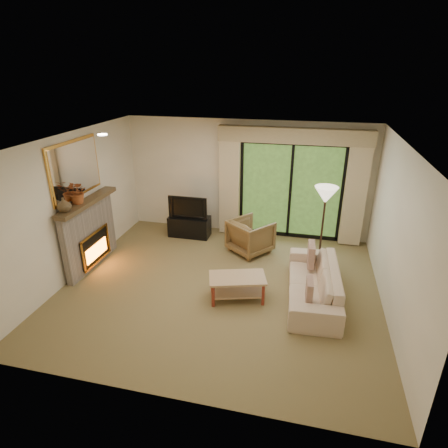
% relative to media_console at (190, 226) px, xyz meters
% --- Properties ---
extents(floor, '(5.50, 5.50, 0.00)m').
position_rel_media_console_xyz_m(floor, '(1.21, -1.95, -0.23)').
color(floor, olive).
rests_on(floor, ground).
extents(ceiling, '(5.50, 5.50, 0.00)m').
position_rel_media_console_xyz_m(ceiling, '(1.21, -1.95, 2.37)').
color(ceiling, silver).
rests_on(ceiling, ground).
extents(wall_back, '(5.00, 0.00, 5.00)m').
position_rel_media_console_xyz_m(wall_back, '(1.21, 0.55, 1.07)').
color(wall_back, beige).
rests_on(wall_back, ground).
extents(wall_front, '(5.00, 0.00, 5.00)m').
position_rel_media_console_xyz_m(wall_front, '(1.21, -4.45, 1.07)').
color(wall_front, beige).
rests_on(wall_front, ground).
extents(wall_left, '(0.00, 5.00, 5.00)m').
position_rel_media_console_xyz_m(wall_left, '(-1.54, -1.95, 1.07)').
color(wall_left, beige).
rests_on(wall_left, ground).
extents(wall_right, '(0.00, 5.00, 5.00)m').
position_rel_media_console_xyz_m(wall_right, '(3.96, -1.95, 1.07)').
color(wall_right, beige).
rests_on(wall_right, ground).
extents(fireplace, '(0.24, 1.70, 1.37)m').
position_rel_media_console_xyz_m(fireplace, '(-1.42, -1.75, 0.45)').
color(fireplace, slate).
rests_on(fireplace, floor).
extents(mirror, '(0.07, 1.45, 1.02)m').
position_rel_media_console_xyz_m(mirror, '(-1.51, -1.75, 1.72)').
color(mirror, gold).
rests_on(mirror, wall_left).
extents(sliding_door, '(2.26, 0.10, 2.16)m').
position_rel_media_console_xyz_m(sliding_door, '(2.21, 0.50, 0.87)').
color(sliding_door, black).
rests_on(sliding_door, floor).
extents(curtain_left, '(0.45, 0.18, 2.35)m').
position_rel_media_console_xyz_m(curtain_left, '(0.86, 0.39, 0.97)').
color(curtain_left, '#CBB38B').
rests_on(curtain_left, floor).
extents(curtain_right, '(0.45, 0.18, 2.35)m').
position_rel_media_console_xyz_m(curtain_right, '(3.56, 0.39, 0.97)').
color(curtain_right, '#CBB38B').
rests_on(curtain_right, floor).
extents(cornice, '(3.20, 0.24, 0.32)m').
position_rel_media_console_xyz_m(cornice, '(2.21, 0.41, 2.09)').
color(cornice, tan).
rests_on(cornice, wall_back).
extents(media_console, '(0.93, 0.42, 0.47)m').
position_rel_media_console_xyz_m(media_console, '(0.00, 0.00, 0.00)').
color(media_console, black).
rests_on(media_console, floor).
extents(tv, '(0.89, 0.12, 0.51)m').
position_rel_media_console_xyz_m(tv, '(0.00, 0.00, 0.49)').
color(tv, black).
rests_on(tv, media_console).
extents(armchair, '(1.09, 1.09, 0.72)m').
position_rel_media_console_xyz_m(armchair, '(1.50, -0.47, 0.13)').
color(armchair, brown).
rests_on(armchair, floor).
extents(sofa, '(0.92, 2.09, 0.60)m').
position_rel_media_console_xyz_m(sofa, '(2.81, -1.91, 0.07)').
color(sofa, '#CAAD90').
rests_on(sofa, floor).
extents(pillow_near, '(0.12, 0.36, 0.36)m').
position_rel_media_console_xyz_m(pillow_near, '(2.74, -2.50, 0.27)').
color(pillow_near, '#542F25').
rests_on(pillow_near, sofa).
extents(pillow_far, '(0.13, 0.42, 0.42)m').
position_rel_media_console_xyz_m(pillow_far, '(2.74, -1.32, 0.28)').
color(pillow_far, '#542F25').
rests_on(pillow_far, sofa).
extents(coffee_table, '(1.04, 0.76, 0.42)m').
position_rel_media_console_xyz_m(coffee_table, '(1.57, -2.23, -0.02)').
color(coffee_table, tan).
rests_on(coffee_table, floor).
extents(floor_lamp, '(0.51, 0.51, 1.62)m').
position_rel_media_console_xyz_m(floor_lamp, '(2.91, -0.74, 0.58)').
color(floor_lamp, '#FFEFCF').
rests_on(floor_lamp, floor).
extents(vase, '(0.25, 0.25, 0.25)m').
position_rel_media_console_xyz_m(vase, '(-1.40, -2.36, 1.26)').
color(vase, '#493822').
rests_on(vase, fireplace).
extents(branches, '(0.42, 0.37, 0.43)m').
position_rel_media_console_xyz_m(branches, '(-1.40, -1.94, 1.35)').
color(branches, '#964720').
rests_on(branches, fireplace).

